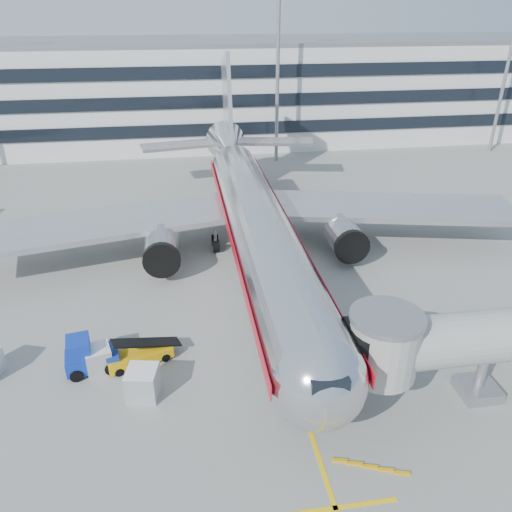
{
  "coord_description": "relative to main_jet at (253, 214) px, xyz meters",
  "views": [
    {
      "loc": [
        -5.96,
        -28.44,
        20.81
      ],
      "look_at": [
        -0.89,
        4.12,
        4.0
      ],
      "focal_mm": 35.0,
      "sensor_mm": 36.0,
      "label": 1
    }
  ],
  "objects": [
    {
      "name": "ground",
      "position": [
        0.0,
        -11.72,
        -4.23
      ],
      "size": [
        180.0,
        180.0,
        0.0
      ],
      "primitive_type": "plane",
      "color": "gray",
      "rests_on": "ground"
    },
    {
      "name": "lead_in_line",
      "position": [
        0.0,
        -1.72,
        -4.23
      ],
      "size": [
        0.25,
        70.0,
        0.01
      ],
      "primitive_type": "cube",
      "color": "yellow",
      "rests_on": "ground"
    },
    {
      "name": "stop_bar",
      "position": [
        0.0,
        -25.72,
        -4.23
      ],
      "size": [
        6.0,
        0.25,
        0.01
      ],
      "primitive_type": "cube",
      "color": "yellow",
      "rests_on": "ground"
    },
    {
      "name": "main_jet",
      "position": [
        0.0,
        0.0,
        0.0
      ],
      "size": [
        50.95,
        48.7,
        16.06
      ],
      "color": "silver",
      "rests_on": "ground"
    },
    {
      "name": "terminal",
      "position": [
        0.0,
        46.23,
        3.57
      ],
      "size": [
        150.0,
        24.25,
        15.6
      ],
      "color": "silver",
      "rests_on": "ground"
    },
    {
      "name": "light_mast_centre",
      "position": [
        8.0,
        30.28,
        10.64
      ],
      "size": [
        2.4,
        1.2,
        25.45
      ],
      "color": "gray",
      "rests_on": "ground"
    },
    {
      "name": "light_mast_east",
      "position": [
        42.0,
        30.28,
        10.64
      ],
      "size": [
        2.4,
        1.2,
        25.45
      ],
      "color": "gray",
      "rests_on": "ground"
    },
    {
      "name": "belt_loader",
      "position": [
        -9.43,
        -13.66,
        -3.64
      ],
      "size": [
        4.45,
        2.8,
        2.09
      ],
      "color": "#DEA109",
      "rests_on": "ground"
    },
    {
      "name": "baggage_tug",
      "position": [
        -12.5,
        -13.89,
        -3.19
      ],
      "size": [
        3.47,
        2.52,
        2.4
      ],
      "color": "#0E2B9D",
      "rests_on": "ground"
    },
    {
      "name": "cargo_container_left",
      "position": [
        -11.92,
        -13.98,
        -3.4
      ],
      "size": [
        1.92,
        1.92,
        1.65
      ],
      "color": "silver",
      "rests_on": "ground"
    },
    {
      "name": "cargo_container_front",
      "position": [
        -9.03,
        -16.8,
        -3.29
      ],
      "size": [
        2.06,
        2.06,
        1.87
      ],
      "color": "silver",
      "rests_on": "ground"
    },
    {
      "name": "ramp_worker",
      "position": [
        -8.59,
        -16.34,
        -3.41
      ],
      "size": [
        0.69,
        0.71,
        1.64
      ],
      "primitive_type": "imported",
      "rotation": [
        0.0,
        0.0,
        0.84
      ],
      "color": "#94EC18",
      "rests_on": "ground"
    }
  ]
}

